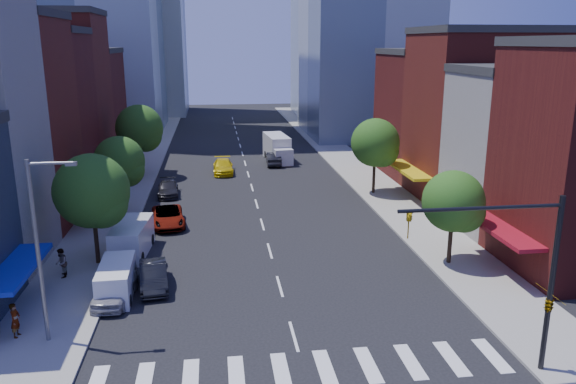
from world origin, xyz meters
name	(u,v)px	position (x,y,z in m)	size (l,w,h in m)	color
ground	(294,336)	(0.00, 0.00, 0.00)	(220.00, 220.00, 0.00)	black
sidewalk_left	(138,169)	(-12.50, 40.00, 0.07)	(5.00, 120.00, 0.15)	gray
sidewalk_right	(349,163)	(12.50, 40.00, 0.07)	(5.00, 120.00, 0.15)	gray
crosswalk	(303,370)	(0.00, -3.00, 0.01)	(19.00, 3.00, 0.01)	silver
bldg_left_3	(22,119)	(-21.00, 29.00, 7.50)	(12.00, 8.00, 15.00)	#511514
bldg_left_4	(47,99)	(-21.00, 37.50, 8.50)	(12.00, 9.00, 17.00)	maroon
bldg_left_5	(70,108)	(-21.00, 47.00, 6.50)	(12.00, 10.00, 13.00)	#511514
bldg_right_1	(534,152)	(21.00, 15.00, 6.00)	(12.00, 8.00, 12.00)	beige
bldg_right_2	(482,118)	(21.00, 24.00, 7.50)	(12.00, 10.00, 15.00)	maroon
bldg_right_3	(439,115)	(21.00, 34.00, 6.50)	(12.00, 10.00, 13.00)	#511514
traffic_signal	(539,286)	(9.94, -4.50, 4.16)	(7.24, 2.24, 8.00)	black
streetlight	(41,241)	(-11.81, 1.00, 5.28)	(2.25, 0.25, 9.00)	slate
tree_left_near	(94,194)	(-11.35, 10.92, 4.87)	(4.80, 4.80, 7.30)	black
tree_left_mid	(121,163)	(-11.35, 21.92, 4.53)	(4.20, 4.20, 6.65)	black
tree_left_far	(141,130)	(-11.35, 35.92, 5.20)	(5.00, 5.00, 7.75)	black
tree_right_near	(456,204)	(11.65, 7.92, 4.19)	(4.00, 4.00, 6.20)	black
tree_right_far	(377,145)	(11.65, 25.92, 4.86)	(4.60, 4.60, 7.20)	black
parked_car_front	(115,288)	(-9.50, 5.31, 0.78)	(1.85, 4.60, 1.57)	#A5A5AA
parked_car_second	(153,276)	(-7.50, 6.86, 0.74)	(1.57, 4.50, 1.48)	black
parked_car_third	(168,217)	(-7.50, 18.76, 0.74)	(2.44, 5.29, 1.47)	#999999
parked_car_rear	(168,189)	(-8.17, 28.03, 0.68)	(1.90, 4.68, 1.36)	black
cargo_van_near	(116,281)	(-9.50, 5.92, 0.96)	(1.97, 4.59, 1.93)	white
cargo_van_far	(132,239)	(-9.51, 12.65, 1.10)	(2.53, 5.36, 2.21)	silver
taxi	(223,167)	(-2.75, 36.88, 0.77)	(2.16, 5.32, 1.54)	#DBBD0B
traffic_car_oncoming	(274,158)	(3.36, 40.62, 0.78)	(1.65, 4.74, 1.56)	black
traffic_car_far	(271,136)	(4.65, 56.85, 0.79)	(1.86, 4.63, 1.58)	#999999
box_truck	(277,149)	(4.10, 43.08, 1.48)	(3.02, 7.94, 3.12)	silver
pedestrian_near	(15,320)	(-13.62, 1.54, 1.04)	(0.65, 0.42, 1.77)	#999999
pedestrian_far	(61,263)	(-13.24, 8.82, 1.07)	(0.90, 0.70, 1.84)	#999999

